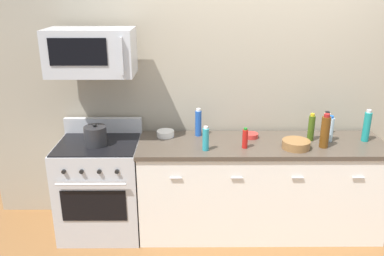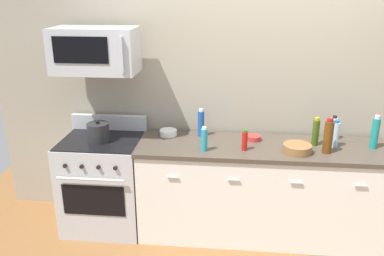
{
  "view_description": "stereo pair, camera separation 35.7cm",
  "coord_description": "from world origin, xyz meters",
  "px_view_note": "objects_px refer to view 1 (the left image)",
  "views": [
    {
      "loc": [
        -0.67,
        -3.42,
        2.29
      ],
      "look_at": [
        -0.65,
        -0.05,
        1.08
      ],
      "focal_mm": 37.25,
      "sensor_mm": 36.0,
      "label": 1
    },
    {
      "loc": [
        -0.31,
        -3.4,
        2.29
      ],
      "look_at": [
        -0.65,
        -0.05,
        1.08
      ],
      "focal_mm": 37.25,
      "sensor_mm": 36.0,
      "label": 2
    }
  ],
  "objects_px": {
    "microwave": "(91,52)",
    "bottle_dish_soap": "(206,139)",
    "range_oven": "(101,186)",
    "bottle_water_clear": "(330,129)",
    "bottle_wine_amber": "(325,132)",
    "bottle_sparkling_teal": "(367,126)",
    "bottle_vinegar_white": "(326,123)",
    "bowl_red_small": "(251,135)",
    "stockpot": "(96,136)",
    "bottle_soda_blue": "(198,123)",
    "bowl_white_ceramic": "(166,133)",
    "bottle_hot_sauce_red": "(245,138)",
    "bowl_wooden_salad": "(296,144)",
    "bottle_olive_oil": "(311,128)"
  },
  "relations": [
    {
      "from": "range_oven",
      "to": "bottle_hot_sauce_red",
      "type": "height_order",
      "value": "bottle_hot_sauce_red"
    },
    {
      "from": "bowl_white_ceramic",
      "to": "range_oven",
      "type": "bearing_deg",
      "value": -164.5
    },
    {
      "from": "microwave",
      "to": "bowl_red_small",
      "type": "bearing_deg",
      "value": 3.35
    },
    {
      "from": "bottle_wine_amber",
      "to": "bowl_red_small",
      "type": "relative_size",
      "value": 2.36
    },
    {
      "from": "range_oven",
      "to": "bottle_hot_sauce_red",
      "type": "xyz_separation_m",
      "value": [
        1.35,
        -0.12,
        0.54
      ]
    },
    {
      "from": "microwave",
      "to": "bottle_olive_oil",
      "type": "bearing_deg",
      "value": 0.49
    },
    {
      "from": "bottle_sparkling_teal",
      "to": "bowl_red_small",
      "type": "xyz_separation_m",
      "value": [
        -1.05,
        0.09,
        -0.12
      ]
    },
    {
      "from": "bowl_wooden_salad",
      "to": "bottle_olive_oil",
      "type": "bearing_deg",
      "value": 46.52
    },
    {
      "from": "bottle_wine_amber",
      "to": "bowl_wooden_salad",
      "type": "xyz_separation_m",
      "value": [
        -0.25,
        -0.02,
        -0.11
      ]
    },
    {
      "from": "microwave",
      "to": "bottle_wine_amber",
      "type": "distance_m",
      "value": 2.17
    },
    {
      "from": "bottle_vinegar_white",
      "to": "bottle_water_clear",
      "type": "bearing_deg",
      "value": -99.02
    },
    {
      "from": "bottle_wine_amber",
      "to": "bottle_water_clear",
      "type": "xyz_separation_m",
      "value": [
        0.09,
        0.15,
        -0.03
      ]
    },
    {
      "from": "bottle_sparkling_teal",
      "to": "stockpot",
      "type": "xyz_separation_m",
      "value": [
        -2.49,
        -0.09,
        -0.05
      ]
    },
    {
      "from": "bottle_sparkling_teal",
      "to": "microwave",
      "type": "bearing_deg",
      "value": 179.93
    },
    {
      "from": "microwave",
      "to": "bottle_vinegar_white",
      "type": "distance_m",
      "value": 2.3
    },
    {
      "from": "bottle_wine_amber",
      "to": "bottle_dish_soap",
      "type": "bearing_deg",
      "value": -176.61
    },
    {
      "from": "range_oven",
      "to": "bottle_water_clear",
      "type": "relative_size",
      "value": 4.29
    },
    {
      "from": "bottle_olive_oil",
      "to": "bottle_sparkling_teal",
      "type": "height_order",
      "value": "bottle_sparkling_teal"
    },
    {
      "from": "bottle_soda_blue",
      "to": "bowl_red_small",
      "type": "distance_m",
      "value": 0.52
    },
    {
      "from": "bottle_dish_soap",
      "to": "range_oven",
      "type": "bearing_deg",
      "value": 170.12
    },
    {
      "from": "bottle_wine_amber",
      "to": "bottle_sparkling_teal",
      "type": "height_order",
      "value": "bottle_wine_amber"
    },
    {
      "from": "bowl_white_ceramic",
      "to": "stockpot",
      "type": "distance_m",
      "value": 0.66
    },
    {
      "from": "bottle_dish_soap",
      "to": "bowl_wooden_salad",
      "type": "distance_m",
      "value": 0.81
    },
    {
      "from": "bowl_wooden_salad",
      "to": "bottle_hot_sauce_red",
      "type": "bearing_deg",
      "value": 178.85
    },
    {
      "from": "bottle_wine_amber",
      "to": "bottle_olive_oil",
      "type": "relative_size",
      "value": 1.2
    },
    {
      "from": "range_oven",
      "to": "bottle_water_clear",
      "type": "height_order",
      "value": "bottle_water_clear"
    },
    {
      "from": "bottle_soda_blue",
      "to": "bottle_hot_sauce_red",
      "type": "relative_size",
      "value": 1.44
    },
    {
      "from": "bottle_wine_amber",
      "to": "bottle_olive_oil",
      "type": "height_order",
      "value": "bottle_wine_amber"
    },
    {
      "from": "bottle_soda_blue",
      "to": "bottle_dish_soap",
      "type": "distance_m",
      "value": 0.37
    },
    {
      "from": "microwave",
      "to": "bowl_white_ceramic",
      "type": "distance_m",
      "value": 1.02
    },
    {
      "from": "bottle_sparkling_teal",
      "to": "bottle_dish_soap",
      "type": "bearing_deg",
      "value": -171.86
    },
    {
      "from": "bottle_soda_blue",
      "to": "bottle_water_clear",
      "type": "bearing_deg",
      "value": -7.26
    },
    {
      "from": "bottle_wine_amber",
      "to": "bottle_hot_sauce_red",
      "type": "bearing_deg",
      "value": -178.93
    },
    {
      "from": "stockpot",
      "to": "bowl_wooden_salad",
      "type": "bearing_deg",
      "value": -2.51
    },
    {
      "from": "range_oven",
      "to": "bottle_olive_oil",
      "type": "relative_size",
      "value": 4.08
    },
    {
      "from": "bowl_red_small",
      "to": "stockpot",
      "type": "distance_m",
      "value": 1.45
    },
    {
      "from": "bowl_white_ceramic",
      "to": "bowl_wooden_salad",
      "type": "xyz_separation_m",
      "value": [
        1.18,
        -0.3,
        0.01
      ]
    },
    {
      "from": "bowl_red_small",
      "to": "bowl_white_ceramic",
      "type": "bearing_deg",
      "value": 177.04
    },
    {
      "from": "bottle_water_clear",
      "to": "bottle_vinegar_white",
      "type": "bearing_deg",
      "value": 80.98
    },
    {
      "from": "bottle_water_clear",
      "to": "bottle_sparkling_teal",
      "type": "bearing_deg",
      "value": 0.59
    },
    {
      "from": "microwave",
      "to": "bottle_dish_soap",
      "type": "bearing_deg",
      "value": -12.37
    },
    {
      "from": "bottle_wine_amber",
      "to": "bowl_white_ceramic",
      "type": "bearing_deg",
      "value": 168.92
    },
    {
      "from": "microwave",
      "to": "bottle_sparkling_teal",
      "type": "bearing_deg",
      "value": -0.07
    },
    {
      "from": "bottle_sparkling_teal",
      "to": "bottle_hot_sauce_red",
      "type": "xyz_separation_m",
      "value": [
        -1.15,
        -0.16,
        -0.05
      ]
    },
    {
      "from": "stockpot",
      "to": "bottle_vinegar_white",
      "type": "bearing_deg",
      "value": 7.29
    },
    {
      "from": "bottle_wine_amber",
      "to": "stockpot",
      "type": "relative_size",
      "value": 1.5
    },
    {
      "from": "bottle_soda_blue",
      "to": "bottle_hot_sauce_red",
      "type": "xyz_separation_m",
      "value": [
        0.41,
        -0.32,
        -0.04
      ]
    },
    {
      "from": "bowl_wooden_salad",
      "to": "bottle_vinegar_white",
      "type": "bearing_deg",
      "value": 43.38
    },
    {
      "from": "bottle_water_clear",
      "to": "bottle_olive_oil",
      "type": "height_order",
      "value": "bottle_olive_oil"
    },
    {
      "from": "bottle_vinegar_white",
      "to": "bottle_soda_blue",
      "type": "xyz_separation_m",
      "value": [
        -1.24,
        -0.03,
        0.02
      ]
    }
  ]
}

